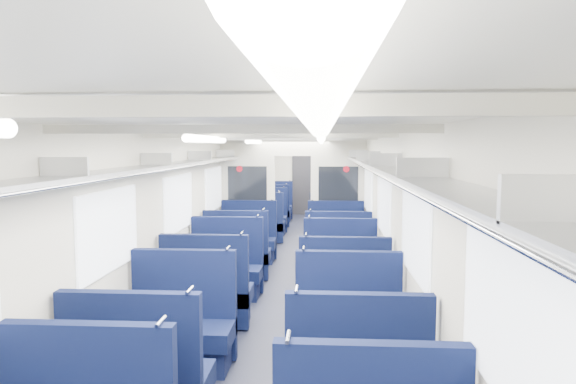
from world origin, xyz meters
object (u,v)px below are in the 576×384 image
seat_10 (181,330)px  seat_23 (332,220)px  bulkhead (293,196)px  seat_27 (331,208)px  seat_15 (340,274)px  seat_25 (332,214)px  seat_14 (226,272)px  seat_20 (260,226)px  end_door (304,183)px  seat_13 (344,300)px  seat_24 (270,213)px  seat_22 (266,219)px  seat_11 (349,333)px  seat_18 (248,242)px  seat_12 (207,296)px  seat_21 (333,227)px  seat_17 (338,258)px  seat_26 (274,208)px  seat_19 (336,243)px  seat_16 (237,257)px

seat_10 → seat_23: same height
bulkhead → seat_27: 5.27m
seat_15 → seat_25: 6.55m
seat_14 → seat_20: (0.00, 4.27, 0.00)m
end_door → seat_27: size_ratio=1.69×
seat_13 → seat_24: size_ratio=1.00×
seat_22 → seat_15: bearing=-72.9°
seat_11 → seat_13: bearing=90.0°
bulkhead → seat_15: (0.83, -2.64, -0.87)m
seat_18 → seat_27: 5.69m
seat_11 → seat_25: 8.89m
seat_12 → seat_13: 1.66m
seat_11 → seat_12: bearing=145.3°
seat_15 → seat_23: 5.35m
seat_13 → seat_23: bearing=90.0°
bulkhead → seat_11: size_ratio=2.36×
seat_21 → seat_27: (0.00, 3.46, 0.00)m
seat_14 → seat_17: 1.96m
seat_26 → seat_19: bearing=-72.9°
seat_19 → seat_22: same height
seat_15 → seat_24: same height
seat_13 → seat_18: bearing=114.8°
bulkhead → seat_14: bearing=-107.7°
seat_17 → seat_27: bearing=90.0°
seat_12 → seat_19: bearing=64.9°
seat_19 → seat_25: (0.00, 4.20, 0.00)m
bulkhead → seat_18: bulkhead is taller
seat_10 → seat_16: 3.44m
seat_26 → seat_27: bearing=1.2°
bulkhead → seat_23: bearing=73.0°
seat_17 → seat_21: bearing=90.0°
seat_12 → seat_17: (1.66, 2.27, 0.00)m
seat_16 → seat_27: same height
seat_17 → end_door: bearing=95.9°
seat_13 → seat_15: (0.00, 1.24, 0.00)m
seat_22 → seat_25: 2.01m
bulkhead → seat_19: bearing=-19.7°
end_door → seat_24: bearing=-108.2°
seat_17 → seat_18: (-1.66, 1.27, 0.00)m
seat_14 → seat_15: (1.66, -0.04, 0.00)m
seat_21 → seat_23: (0.00, 1.03, 0.00)m
seat_14 → seat_24: 6.55m
seat_11 → seat_25: same height
bulkhead → seat_18: size_ratio=2.36×
seat_16 → seat_17: same height
seat_14 → seat_18: size_ratio=1.00×
seat_10 → seat_20: 6.68m
end_door → bulkhead: bulkhead is taller
seat_10 → seat_12: bearing=90.0°
seat_24 → seat_25: same height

